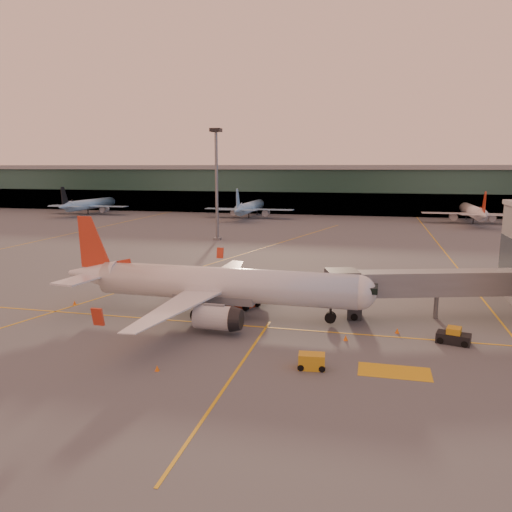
% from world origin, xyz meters
% --- Properties ---
extents(ground, '(600.00, 600.00, 0.00)m').
position_xyz_m(ground, '(0.00, 0.00, 0.00)').
color(ground, '#4C4F54').
rests_on(ground, ground).
extents(taxi_markings, '(100.12, 173.00, 0.01)m').
position_xyz_m(taxi_markings, '(-7.32, 44.49, 0.01)').
color(taxi_markings, gold).
rests_on(taxi_markings, ground).
extents(terminal, '(400.00, 20.00, 17.60)m').
position_xyz_m(terminal, '(0.00, 141.79, 8.76)').
color(terminal, '#19382D').
rests_on(terminal, ground).
extents(mast_west_near, '(2.40, 2.40, 25.60)m').
position_xyz_m(mast_west_near, '(-20.00, 66.00, 14.86)').
color(mast_west_near, slate).
rests_on(mast_west_near, ground).
extents(distant_aircraft_row, '(290.00, 34.00, 13.00)m').
position_xyz_m(distant_aircraft_row, '(-21.00, 118.00, 0.00)').
color(distant_aircraft_row, '#85B7DF').
rests_on(distant_aircraft_row, ground).
extents(main_airplane, '(36.99, 33.24, 11.18)m').
position_xyz_m(main_airplane, '(-1.67, 7.66, 3.63)').
color(main_airplane, silver).
rests_on(main_airplane, ground).
extents(jet_bridge, '(25.72, 10.39, 5.64)m').
position_xyz_m(jet_bridge, '(24.35, 13.15, 3.87)').
color(jet_bridge, slate).
rests_on(jet_bridge, ground).
extents(catering_truck, '(5.92, 4.41, 4.22)m').
position_xyz_m(catering_truck, '(0.04, 12.32, 2.40)').
color(catering_truck, '#B8381A').
rests_on(catering_truck, ground).
extents(gpu_cart, '(2.40, 1.57, 1.34)m').
position_xyz_m(gpu_cart, '(11.13, -5.00, 0.65)').
color(gpu_cart, gold).
rests_on(gpu_cart, ground).
extents(pushback_tug, '(3.44, 2.41, 1.60)m').
position_xyz_m(pushback_tug, '(23.82, 4.44, 0.65)').
color(pushback_tug, black).
rests_on(pushback_tug, ground).
extents(cone_nose, '(0.43, 0.43, 0.55)m').
position_xyz_m(cone_nose, '(18.62, 6.30, 0.26)').
color(cone_nose, orange).
rests_on(cone_nose, ground).
extents(cone_tail, '(0.42, 0.42, 0.54)m').
position_xyz_m(cone_tail, '(-20.21, 8.22, 0.26)').
color(cone_tail, orange).
rests_on(cone_tail, ground).
extents(cone_wing_right, '(0.39, 0.39, 0.50)m').
position_xyz_m(cone_wing_right, '(-1.51, -8.46, 0.24)').
color(cone_wing_right, orange).
rests_on(cone_wing_right, ground).
extents(cone_fwd, '(0.44, 0.44, 0.56)m').
position_xyz_m(cone_fwd, '(13.56, 2.84, 0.27)').
color(cone_fwd, orange).
rests_on(cone_fwd, ground).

